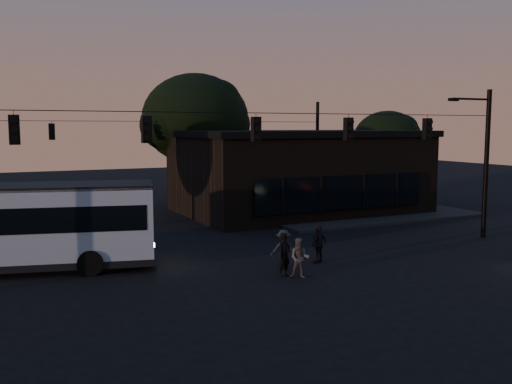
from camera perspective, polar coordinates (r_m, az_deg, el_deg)
name	(u,v)px	position (r m, az deg, el deg)	size (l,w,h in m)	color
ground	(306,288)	(20.37, 5.03, -9.58)	(120.00, 120.00, 0.00)	black
sidewalk_far_right	(352,211)	(38.30, 9.59, -1.91)	(14.00, 10.00, 0.15)	black
building	(298,171)	(38.02, 4.24, 2.09)	(15.40, 10.41, 5.40)	black
tree_behind	(195,119)	(41.24, -6.08, 7.27)	(7.60, 7.60, 9.43)	black
tree_right	(387,140)	(44.72, 12.97, 5.08)	(5.20, 5.20, 6.86)	black
signal_rig_near	(256,157)	(23.12, 0.00, 3.57)	(26.24, 0.30, 7.50)	black
signal_rig_far	(149,149)	(38.14, -10.67, 4.27)	(26.24, 0.30, 7.50)	black
pedestrian_a	(284,255)	(21.66, 2.85, -6.29)	(0.61, 0.40, 1.68)	black
pedestrian_b	(300,258)	(21.53, 4.39, -6.60)	(0.74, 0.58, 1.52)	#524A4B
pedestrian_c	(319,244)	(23.91, 6.29, -5.18)	(0.94, 0.39, 1.61)	black
pedestrian_d	(284,249)	(22.78, 2.77, -5.76)	(1.03, 0.59, 1.59)	black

